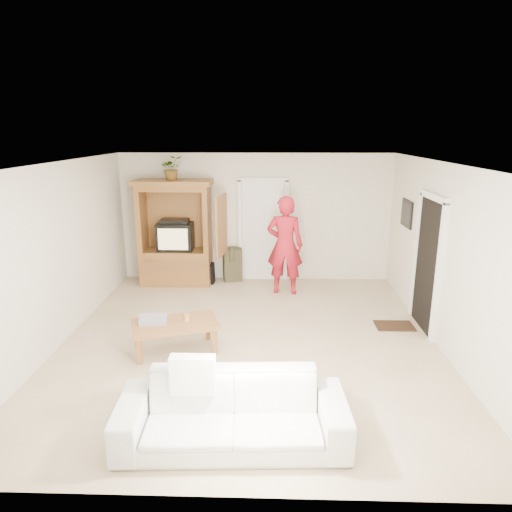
{
  "coord_description": "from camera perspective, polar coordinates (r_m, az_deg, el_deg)",
  "views": [
    {
      "loc": [
        0.29,
        -6.2,
        3.03
      ],
      "look_at": [
        0.08,
        0.6,
        1.15
      ],
      "focal_mm": 32.0,
      "sensor_mm": 36.0,
      "label": 1
    }
  ],
  "objects": [
    {
      "name": "floor",
      "position": [
        6.9,
        -0.84,
        -10.58
      ],
      "size": [
        6.0,
        6.0,
        0.0
      ],
      "primitive_type": "plane",
      "color": "tan",
      "rests_on": "ground"
    },
    {
      "name": "ceiling",
      "position": [
        6.22,
        -0.94,
        11.49
      ],
      "size": [
        6.0,
        6.0,
        0.0
      ],
      "primitive_type": "plane",
      "rotation": [
        3.14,
        0.0,
        0.0
      ],
      "color": "white",
      "rests_on": "floor"
    },
    {
      "name": "wall_back",
      "position": [
        9.36,
        -0.05,
        4.8
      ],
      "size": [
        5.5,
        0.0,
        5.5
      ],
      "primitive_type": "plane",
      "rotation": [
        1.57,
        0.0,
        0.0
      ],
      "color": "silver",
      "rests_on": "floor"
    },
    {
      "name": "wall_front",
      "position": [
        3.64,
        -3.09,
        -12.87
      ],
      "size": [
        5.5,
        0.0,
        5.5
      ],
      "primitive_type": "plane",
      "rotation": [
        -1.57,
        0.0,
        0.0
      ],
      "color": "silver",
      "rests_on": "floor"
    },
    {
      "name": "wall_left",
      "position": [
        7.11,
        -23.6,
        0.07
      ],
      "size": [
        0.0,
        6.0,
        6.0
      ],
      "primitive_type": "plane",
      "rotation": [
        1.57,
        0.0,
        1.57
      ],
      "color": "silver",
      "rests_on": "floor"
    },
    {
      "name": "wall_right",
      "position": [
        6.89,
        22.62,
        -0.31
      ],
      "size": [
        0.0,
        6.0,
        6.0
      ],
      "primitive_type": "plane",
      "rotation": [
        1.57,
        0.0,
        -1.57
      ],
      "color": "silver",
      "rests_on": "floor"
    },
    {
      "name": "armoire",
      "position": [
        9.3,
        -9.88,
        2.03
      ],
      "size": [
        1.82,
        1.14,
        2.1
      ],
      "color": "brown",
      "rests_on": "floor"
    },
    {
      "name": "door_back",
      "position": [
        9.38,
        0.87,
        3.08
      ],
      "size": [
        0.85,
        0.05,
        2.04
      ],
      "primitive_type": "cube",
      "color": "white",
      "rests_on": "floor"
    },
    {
      "name": "doorway_right",
      "position": [
        7.49,
        20.65,
        -1.12
      ],
      "size": [
        0.05,
        0.9,
        2.04
      ],
      "primitive_type": "cube",
      "color": "black",
      "rests_on": "floor"
    },
    {
      "name": "framed_picture",
      "position": [
        8.58,
        18.34,
        5.07
      ],
      "size": [
        0.03,
        0.6,
        0.48
      ],
      "primitive_type": "cube",
      "color": "black",
      "rests_on": "wall_right"
    },
    {
      "name": "doormat",
      "position": [
        7.7,
        16.92,
        -8.34
      ],
      "size": [
        0.6,
        0.4,
        0.02
      ],
      "primitive_type": "cube",
      "color": "#382316",
      "rests_on": "floor"
    },
    {
      "name": "plant",
      "position": [
        9.05,
        -10.48,
        10.77
      ],
      "size": [
        0.52,
        0.48,
        0.46
      ],
      "primitive_type": "imported",
      "rotation": [
        0.0,
        0.0,
        0.36
      ],
      "color": "#4C7238",
      "rests_on": "armoire"
    },
    {
      "name": "man",
      "position": [
        8.59,
        3.63,
        1.34
      ],
      "size": [
        0.74,
        0.53,
        1.88
      ],
      "primitive_type": "imported",
      "rotation": [
        0.0,
        0.0,
        3.02
      ],
      "color": "#AA1626",
      "rests_on": "floor"
    },
    {
      "name": "sofa",
      "position": [
        4.78,
        -2.94,
        -18.91
      ],
      "size": [
        2.3,
        0.99,
        0.66
      ],
      "primitive_type": "imported",
      "rotation": [
        0.0,
        0.0,
        0.05
      ],
      "color": "silver",
      "rests_on": "floor"
    },
    {
      "name": "coffee_table",
      "position": [
        6.56,
        -10.08,
        -8.6
      ],
      "size": [
        1.32,
        0.98,
        0.44
      ],
      "rotation": [
        0.0,
        0.0,
        0.32
      ],
      "color": "#9D6836",
      "rests_on": "floor"
    },
    {
      "name": "towel",
      "position": [
        6.59,
        -12.69,
        -7.73
      ],
      "size": [
        0.42,
        0.33,
        0.08
      ],
      "primitive_type": "cube",
      "rotation": [
        0.0,
        0.0,
        0.15
      ],
      "color": "#D04577",
      "rests_on": "coffee_table"
    },
    {
      "name": "candle",
      "position": [
        6.54,
        -8.65,
        -7.61
      ],
      "size": [
        0.08,
        0.08,
        0.1
      ],
      "primitive_type": "cylinder",
      "color": "tan",
      "rests_on": "coffee_table"
    },
    {
      "name": "backpack_black",
      "position": [
        9.35,
        -6.29,
        -2.21
      ],
      "size": [
        0.36,
        0.25,
        0.42
      ],
      "primitive_type": null,
      "rotation": [
        0.0,
        0.0,
        -0.15
      ],
      "color": "black",
      "rests_on": "floor"
    },
    {
      "name": "backpack_olive",
      "position": [
        9.47,
        -2.96,
        -1.03
      ],
      "size": [
        0.42,
        0.35,
        0.7
      ],
      "primitive_type": null,
      "rotation": [
        0.0,
        0.0,
        0.24
      ],
      "color": "#47442B",
      "rests_on": "floor"
    }
  ]
}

